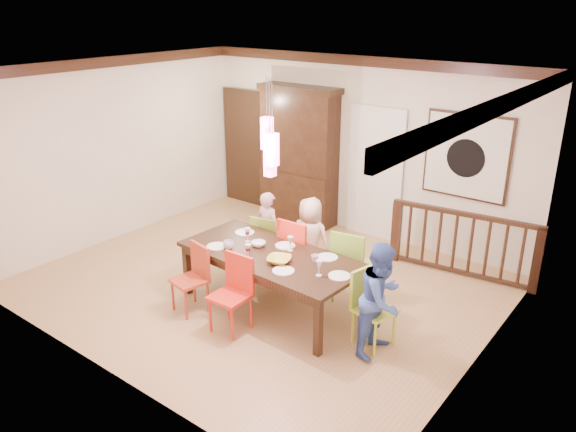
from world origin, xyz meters
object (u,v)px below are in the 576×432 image
Objects in this scene: person_far_mid at (310,240)px; balustrade at (463,243)px; china_hutch at (299,155)px; person_end_right at (382,299)px; dining_table at (271,259)px; person_far_left at (268,230)px; chair_end_right at (375,304)px; chair_far_left at (269,239)px.

balustrade is at bearing -146.11° from person_far_mid.
china_hutch is 4.17m from person_end_right.
china_hutch is at bearing 122.96° from dining_table.
china_hutch is at bearing 49.35° from person_end_right.
dining_table is at bearing 138.01° from person_far_left.
china_hutch is (-3.00, 2.63, 0.67)m from chair_end_right.
chair_far_left is (-0.69, 0.79, -0.18)m from dining_table.
person_end_right is at bearing 2.15° from dining_table.
balustrade is at bearing -6.30° from china_hutch.
person_far_mid is (-1.49, 0.84, 0.09)m from chair_end_right.
chair_end_right is (2.13, -0.73, 0.02)m from chair_far_left.
person_far_left is (0.79, -1.81, -0.61)m from china_hutch.
chair_end_right is (1.45, 0.06, -0.16)m from dining_table.
person_far_mid is at bearing -49.75° from china_hutch.
person_far_mid reaches higher than chair_far_left.
dining_table is 2.07× the size of person_far_left.
dining_table is 1.46m from chair_end_right.
chair_far_left is 0.75× the size of person_far_left.
person_far_mid is at bearing 95.39° from dining_table.
person_far_mid is at bearing -144.46° from balustrade.
person_end_right reaches higher than chair_far_left.
person_far_mid reaches higher than balustrade.
chair_end_right is 0.20m from person_end_right.
chair_far_left is 0.14m from person_far_left.
person_far_left reaches higher than chair_far_left.
balustrade is at bearing -141.10° from person_far_left.
chair_far_left is 2.40m from person_end_right.
balustrade is 2.36m from person_end_right.
person_far_mid is (-1.62, -1.44, 0.11)m from balustrade.
person_end_right is at bearing 165.94° from person_far_left.
chair_end_right is at bearing -99.48° from balustrade.
balustrade is 2.76m from person_far_left.
person_end_right reaches higher than chair_end_right.
chair_far_left is at bearing 137.98° from person_far_left.
person_end_right is (1.57, -0.02, -0.02)m from dining_table.
person_far_mid reaches higher than person_far_left.
china_hutch is 1.13× the size of balustrade.
china_hutch reaches higher than person_far_mid.
person_far_mid reaches higher than dining_table.
person_end_right reaches higher than dining_table.
person_far_left is 2.50m from person_end_right.
chair_end_right reaches higher than dining_table.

